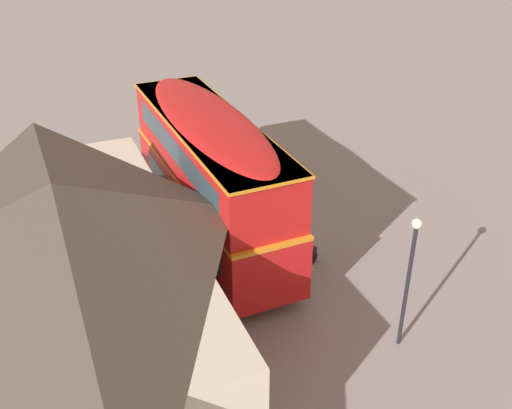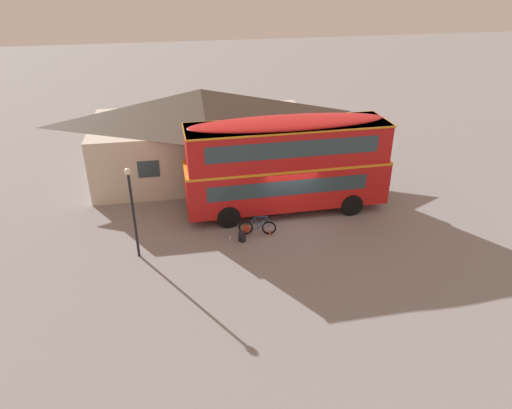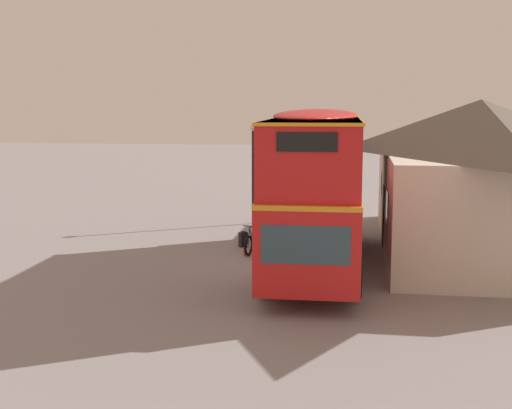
{
  "view_description": "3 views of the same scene",
  "coord_description": "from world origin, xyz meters",
  "px_view_note": "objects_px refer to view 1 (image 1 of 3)",
  "views": [
    {
      "loc": [
        -17.11,
        7.01,
        11.73
      ],
      "look_at": [
        -1.99,
        0.25,
        2.32
      ],
      "focal_mm": 41.51,
      "sensor_mm": 36.0,
      "label": 1
    },
    {
      "loc": [
        -5.66,
        -19.43,
        11.28
      ],
      "look_at": [
        -1.77,
        -0.57,
        1.28
      ],
      "focal_mm": 32.81,
      "sensor_mm": 36.0,
      "label": 2
    },
    {
      "loc": [
        20.0,
        1.8,
        4.96
      ],
      "look_at": [
        -0.26,
        -0.83,
        1.86
      ],
      "focal_mm": 47.01,
      "sensor_mm": 36.0,
      "label": 3
    }
  ],
  "objects_px": {
    "double_decker_bus": "(211,173)",
    "water_bottle_red_squeeze": "(288,240)",
    "street_lamp": "(410,269)",
    "touring_bicycle": "(290,244)",
    "backpack_on_ground": "(313,254)",
    "water_bottle_clear_plastic": "(312,268)"
  },
  "relations": [
    {
      "from": "double_decker_bus",
      "to": "water_bottle_red_squeeze",
      "type": "bearing_deg",
      "value": -119.87
    },
    {
      "from": "double_decker_bus",
      "to": "water_bottle_red_squeeze",
      "type": "height_order",
      "value": "double_decker_bus"
    },
    {
      "from": "street_lamp",
      "to": "touring_bicycle",
      "type": "bearing_deg",
      "value": 8.13
    },
    {
      "from": "double_decker_bus",
      "to": "touring_bicycle",
      "type": "xyz_separation_m",
      "value": [
        -1.97,
        -2.11,
        -2.27
      ]
    },
    {
      "from": "backpack_on_ground",
      "to": "water_bottle_red_squeeze",
      "type": "distance_m",
      "value": 1.39
    },
    {
      "from": "touring_bicycle",
      "to": "backpack_on_ground",
      "type": "height_order",
      "value": "touring_bicycle"
    },
    {
      "from": "double_decker_bus",
      "to": "water_bottle_red_squeeze",
      "type": "distance_m",
      "value": 3.72
    },
    {
      "from": "touring_bicycle",
      "to": "water_bottle_red_squeeze",
      "type": "relative_size",
      "value": 7.09
    },
    {
      "from": "double_decker_bus",
      "to": "backpack_on_ground",
      "type": "relative_size",
      "value": 17.81
    },
    {
      "from": "water_bottle_clear_plastic",
      "to": "street_lamp",
      "type": "distance_m",
      "value": 4.79
    },
    {
      "from": "touring_bicycle",
      "to": "water_bottle_red_squeeze",
      "type": "height_order",
      "value": "touring_bicycle"
    },
    {
      "from": "water_bottle_clear_plastic",
      "to": "double_decker_bus",
      "type": "bearing_deg",
      "value": 35.84
    },
    {
      "from": "backpack_on_ground",
      "to": "water_bottle_clear_plastic",
      "type": "height_order",
      "value": "backpack_on_ground"
    },
    {
      "from": "double_decker_bus",
      "to": "backpack_on_ground",
      "type": "bearing_deg",
      "value": -136.21
    },
    {
      "from": "water_bottle_clear_plastic",
      "to": "water_bottle_red_squeeze",
      "type": "relative_size",
      "value": 1.01
    },
    {
      "from": "touring_bicycle",
      "to": "double_decker_bus",
      "type": "bearing_deg",
      "value": 47.04
    },
    {
      "from": "street_lamp",
      "to": "backpack_on_ground",
      "type": "bearing_deg",
      "value": 3.34
    },
    {
      "from": "double_decker_bus",
      "to": "water_bottle_clear_plastic",
      "type": "xyz_separation_m",
      "value": [
        -3.22,
        -2.33,
        -2.53
      ]
    },
    {
      "from": "backpack_on_ground",
      "to": "water_bottle_clear_plastic",
      "type": "distance_m",
      "value": 0.6
    },
    {
      "from": "double_decker_bus",
      "to": "touring_bicycle",
      "type": "height_order",
      "value": "double_decker_bus"
    },
    {
      "from": "backpack_on_ground",
      "to": "touring_bicycle",
      "type": "bearing_deg",
      "value": 33.3
    },
    {
      "from": "touring_bicycle",
      "to": "street_lamp",
      "type": "relative_size",
      "value": 0.42
    }
  ]
}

